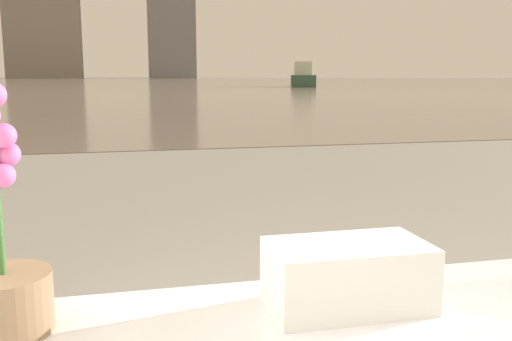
{
  "coord_description": "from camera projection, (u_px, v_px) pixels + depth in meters",
  "views": [
    {
      "loc": [
        -0.62,
        -0.11,
        0.95
      ],
      "look_at": [
        -0.08,
        2.15,
        0.55
      ],
      "focal_mm": 40.0,
      "sensor_mm": 36.0,
      "label": 1
    }
  ],
  "objects": [
    {
      "name": "skyline_tower_1",
      "position": [
        42.0,
        6.0,
        108.01
      ],
      "size": [
        13.67,
        6.67,
        27.25
      ],
      "color": "gray",
      "rests_on": "ground_plane"
    },
    {
      "name": "towel_stack",
      "position": [
        348.0,
        275.0,
        1.03
      ],
      "size": [
        0.29,
        0.17,
        0.12
      ],
      "color": "white",
      "rests_on": "bathtub"
    },
    {
      "name": "potted_orchid",
      "position": [
        4.0,
        283.0,
        0.93
      ],
      "size": [
        0.15,
        0.15,
        0.41
      ],
      "color": "#8C6B4C",
      "rests_on": "bathtub"
    },
    {
      "name": "harbor_boat_1",
      "position": [
        303.0,
        78.0,
        40.66
      ],
      "size": [
        2.81,
        4.95,
        1.76
      ],
      "color": "#335647",
      "rests_on": "harbor_water"
    },
    {
      "name": "harbor_water",
      "position": [
        125.0,
        82.0,
        59.86
      ],
      "size": [
        180.0,
        110.0,
        0.01
      ],
      "color": "gray",
      "rests_on": "ground_plane"
    }
  ]
}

